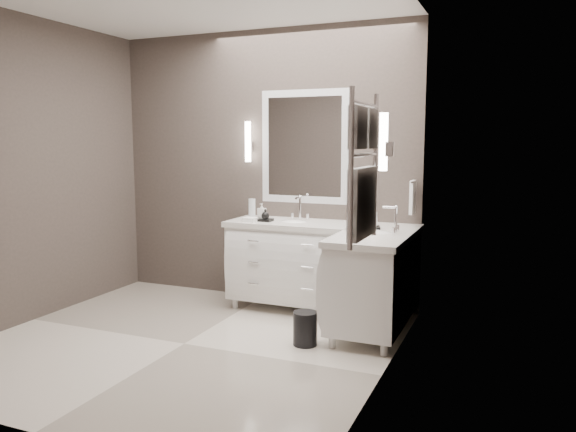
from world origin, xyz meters
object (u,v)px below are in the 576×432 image
at_px(towel_ladder, 363,177).
at_px(waste_bin, 305,328).
at_px(vanity_back, 294,259).
at_px(vanity_right, 375,275).

distance_m(towel_ladder, waste_bin, 1.60).
relative_size(vanity_back, vanity_right, 1.00).
bearing_deg(vanity_back, waste_bin, -62.77).
height_order(vanity_back, vanity_right, same).
bearing_deg(waste_bin, vanity_right, 52.28).
relative_size(vanity_right, towel_ladder, 1.38).
relative_size(vanity_back, towel_ladder, 1.38).
distance_m(vanity_right, waste_bin, 0.78).
xyz_separation_m(vanity_right, towel_ladder, (0.23, -1.30, 0.91)).
bearing_deg(towel_ladder, vanity_right, 99.84).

